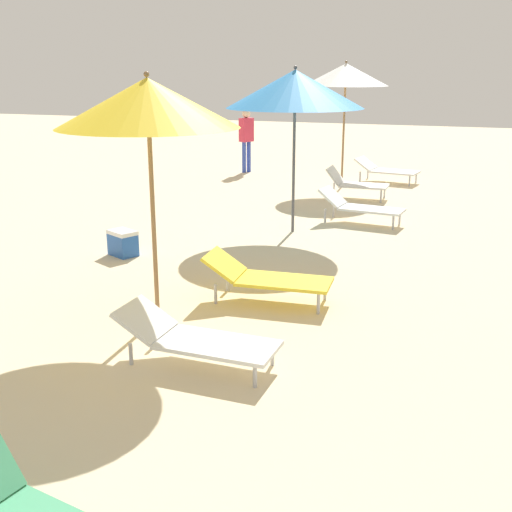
{
  "coord_description": "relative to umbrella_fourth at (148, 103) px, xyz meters",
  "views": [
    {
      "loc": [
        2.52,
        7.67,
        2.76
      ],
      "look_at": [
        0.41,
        13.64,
        0.87
      ],
      "focal_mm": 44.46,
      "sensor_mm": 36.0,
      "label": 1
    }
  ],
  "objects": [
    {
      "name": "lounger_fourth_shoreside",
      "position": [
        1.0,
        0.94,
        -2.09
      ],
      "size": [
        1.58,
        0.69,
        0.58
      ],
      "rotation": [
        0.0,
        0.0,
        0.07
      ],
      "color": "yellow",
      "rests_on": "ground"
    },
    {
      "name": "umbrella_fourth",
      "position": [
        0.0,
        0.0,
        0.0
      ],
      "size": [
        1.94,
        1.94,
        2.73
      ],
      "color": "olive",
      "rests_on": "ground"
    },
    {
      "name": "umbrella_fifth",
      "position": [
        0.33,
        4.38,
        0.02
      ],
      "size": [
        2.3,
        2.3,
        2.79
      ],
      "color": "#4C4C51",
      "rests_on": "ground"
    },
    {
      "name": "lounger_fifth_shoreside",
      "position": [
        1.32,
        5.39,
        -2.08
      ],
      "size": [
        1.59,
        0.74,
        0.62
      ],
      "rotation": [
        0.0,
        0.0,
        -0.13
      ],
      "color": "white",
      "rests_on": "ground"
    },
    {
      "name": "lounger_farthest_shoreside",
      "position": [
        1.13,
        9.98,
        -2.09
      ],
      "size": [
        1.63,
        0.93,
        0.59
      ],
      "rotation": [
        0.0,
        0.0,
        -0.17
      ],
      "color": "white",
      "rests_on": "ground"
    },
    {
      "name": "lounger_farthest_inland",
      "position": [
        0.8,
        7.65,
        -2.06
      ],
      "size": [
        1.32,
        0.66,
        0.67
      ],
      "rotation": [
        0.0,
        0.0,
        0.01
      ],
      "color": "white",
      "rests_on": "ground"
    },
    {
      "name": "cooler_box",
      "position": [
        -1.7,
        2.1,
        -2.21
      ],
      "size": [
        0.52,
        0.46,
        0.39
      ],
      "color": "#2659B2",
      "rests_on": "ground"
    },
    {
      "name": "lounger_fourth_inland",
      "position": [
        0.9,
        -0.92,
        -2.13
      ],
      "size": [
        1.58,
        0.61,
        0.53
      ],
      "rotation": [
        0.0,
        0.0,
        -0.02
      ],
      "color": "white",
      "rests_on": "ground"
    },
    {
      "name": "umbrella_farthest",
      "position": [
        0.24,
        8.88,
        0.2
      ],
      "size": [
        1.95,
        1.95,
        2.92
      ],
      "color": "olive",
      "rests_on": "ground"
    },
    {
      "name": "person_walking_near",
      "position": [
        -2.72,
        10.3,
        -1.38
      ],
      "size": [
        0.37,
        0.42,
        1.69
      ],
      "rotation": [
        0.0,
        0.0,
        2.62
      ],
      "color": "#334CB2",
      "rests_on": "ground"
    }
  ]
}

